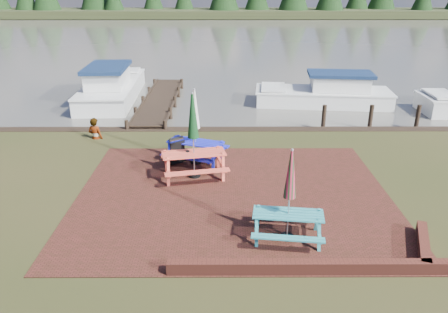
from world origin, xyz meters
The scene contains 12 objects.
ground centered at (0.00, 0.00, 0.00)m, with size 120.00×120.00×0.00m, color black.
paving centered at (0.00, 1.00, 0.01)m, with size 9.00×7.50×0.02m, color #371A11.
brick_wall centered at (2.15, -2.42, 0.15)m, with size 6.21×1.79×0.30m.
water centered at (0.00, 37.00, 0.00)m, with size 120.00×60.00×0.02m, color #44413B.
picnic_table_teal centered at (1.24, -1.26, 0.81)m, with size 1.84×1.68×2.31m.
picnic_table_red centered at (-1.21, 2.30, 0.95)m, with size 2.26×2.09×2.71m.
picnic_table_blue centered at (-1.22, 3.42, 0.90)m, with size 2.31×2.20×2.56m.
chalkboard centered at (-1.83, 3.36, 0.45)m, with size 0.56×0.80×0.88m.
jetty centered at (-3.50, 11.28, 0.11)m, with size 1.76×9.08×1.00m.
boat_jetty centered at (-6.20, 12.56, 0.44)m, with size 2.83×7.50×2.15m.
boat_near centered at (4.97, 11.52, 0.35)m, with size 6.99×3.02×1.84m.
person centered at (-5.30, 5.90, 0.83)m, with size 0.60×0.40×1.65m, color gray.
Camera 1 is at (-0.31, -10.28, 5.84)m, focal length 35.00 mm.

